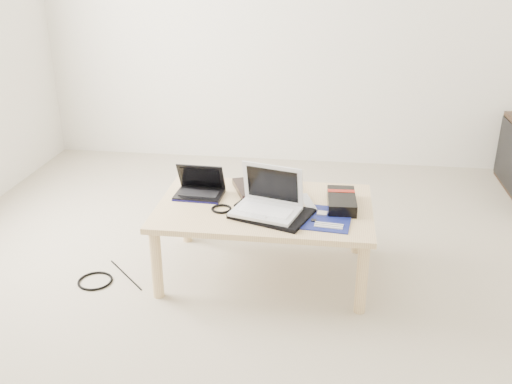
# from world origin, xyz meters

# --- Properties ---
(ground) EXTENTS (4.00, 4.00, 0.00)m
(ground) POSITION_xyz_m (0.00, 0.00, 0.00)
(ground) COLOR beige
(ground) RESTS_ON ground
(coffee_table) EXTENTS (1.10, 0.70, 0.40)m
(coffee_table) POSITION_xyz_m (-0.02, 0.19, 0.35)
(coffee_table) COLOR #DBBF84
(coffee_table) RESTS_ON ground
(book) EXTENTS (0.39, 0.36, 0.03)m
(book) POSITION_xyz_m (-0.04, 0.39, 0.42)
(book) COLOR black
(book) RESTS_ON coffee_table
(netbook) EXTENTS (0.26, 0.19, 0.17)m
(netbook) POSITION_xyz_m (-0.38, 0.27, 0.44)
(netbook) COLOR black
(netbook) RESTS_ON coffee_table
(tablet) EXTENTS (0.27, 0.24, 0.01)m
(tablet) POSITION_xyz_m (-0.04, 0.19, 0.41)
(tablet) COLOR black
(tablet) RESTS_ON coffee_table
(remote) EXTENTS (0.11, 0.21, 0.02)m
(remote) POSITION_xyz_m (0.20, 0.23, 0.41)
(remote) COLOR #AAAAAF
(remote) RESTS_ON coffee_table
(neoprene_sleeve) EXTENTS (0.43, 0.37, 0.02)m
(neoprene_sleeve) POSITION_xyz_m (0.03, 0.07, 0.41)
(neoprene_sleeve) COLOR black
(neoprene_sleeve) RESTS_ON coffee_table
(white_laptop) EXTENTS (0.36, 0.30, 0.23)m
(white_laptop) POSITION_xyz_m (0.01, 0.08, 0.47)
(white_laptop) COLOR silver
(white_laptop) RESTS_ON neoprene_sleeve
(motherboard) EXTENTS (0.26, 0.31, 0.01)m
(motherboard) POSITION_xyz_m (0.30, 0.07, 0.40)
(motherboard) COLOR #0D1753
(motherboard) RESTS_ON coffee_table
(gpu_box) EXTENTS (0.15, 0.29, 0.06)m
(gpu_box) POSITION_xyz_m (0.37, 0.23, 0.43)
(gpu_box) COLOR black
(gpu_box) RESTS_ON coffee_table
(cable_coil) EXTENTS (0.13, 0.13, 0.01)m
(cable_coil) POSITION_xyz_m (-0.23, 0.10, 0.41)
(cable_coil) COLOR black
(cable_coil) RESTS_ON coffee_table
(floor_cable_coil) EXTENTS (0.23, 0.23, 0.01)m
(floor_cable_coil) POSITION_xyz_m (-0.89, -0.03, 0.01)
(floor_cable_coil) COLOR black
(floor_cable_coil) RESTS_ON ground
(floor_cable_trail) EXTENTS (0.27, 0.27, 0.01)m
(floor_cable_trail) POSITION_xyz_m (-0.76, 0.06, 0.00)
(floor_cable_trail) COLOR black
(floor_cable_trail) RESTS_ON ground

